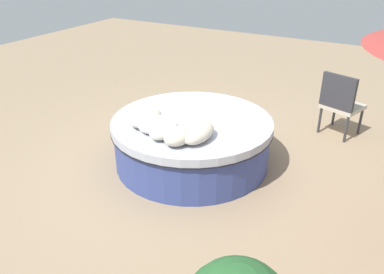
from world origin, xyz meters
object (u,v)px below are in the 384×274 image
round_bed (192,141)px  throw_pillow_4 (198,133)px  patio_chair (340,101)px  throw_pillow_2 (164,130)px  throw_pillow_1 (153,124)px  throw_pillow_0 (145,117)px  throw_pillow_3 (178,136)px

round_bed → throw_pillow_4: throw_pillow_4 is taller
throw_pillow_4 → patio_chair: size_ratio=0.55×
throw_pillow_4 → round_bed: bearing=36.8°
throw_pillow_2 → throw_pillow_4: (0.13, -0.39, -0.00)m
throw_pillow_1 → throw_pillow_4: size_ratio=0.74×
throw_pillow_0 → patio_chair: bearing=-41.2°
round_bed → throw_pillow_0: bearing=134.4°
throw_pillow_3 → patio_chair: size_ratio=0.43×
throw_pillow_1 → throw_pillow_0: bearing=62.0°
throw_pillow_3 → throw_pillow_4: bearing=-41.6°
throw_pillow_0 → throw_pillow_1: size_ratio=1.24×
throw_pillow_1 → throw_pillow_4: (0.06, -0.59, -0.00)m
throw_pillow_1 → round_bed: bearing=-25.0°
throw_pillow_2 → throw_pillow_3: (-0.05, -0.23, -0.00)m
patio_chair → throw_pillow_4: bearing=-98.5°
throw_pillow_3 → round_bed: bearing=16.2°
round_bed → patio_chair: 2.36m
throw_pillow_2 → throw_pillow_4: bearing=-72.0°
throw_pillow_0 → throw_pillow_1: (-0.10, -0.19, -0.01)m
round_bed → throw_pillow_0: size_ratio=4.20×
round_bed → throw_pillow_1: throw_pillow_1 is taller
throw_pillow_3 → throw_pillow_4: 0.24m
throw_pillow_1 → throw_pillow_3: bearing=-105.8°
throw_pillow_2 → throw_pillow_3: bearing=-102.7°
throw_pillow_1 → throw_pillow_2: bearing=-109.2°
round_bed → throw_pillow_3: (-0.64, -0.19, 0.40)m
throw_pillow_1 → throw_pillow_4: throw_pillow_1 is taller
throw_pillow_1 → throw_pillow_3: size_ratio=0.95×
throw_pillow_0 → throw_pillow_2: size_ratio=1.13×
patio_chair → round_bed: bearing=-111.3°
patio_chair → throw_pillow_3: bearing=-99.7°
round_bed → throw_pillow_4: size_ratio=3.87×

